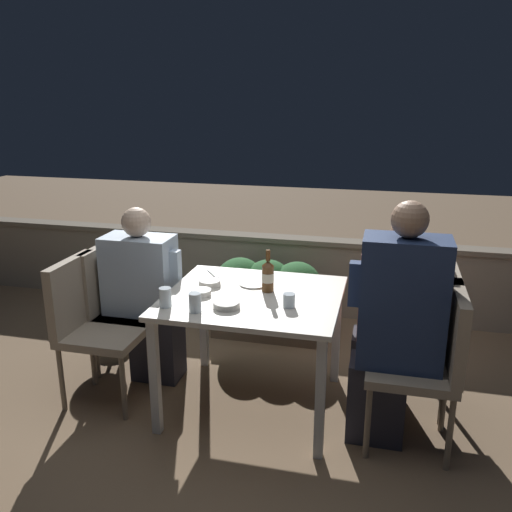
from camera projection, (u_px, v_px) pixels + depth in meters
ground_plane at (253, 404)px, 3.41m from camera, size 16.00×16.00×0.00m
parapet_wall at (297, 274)px, 4.77m from camera, size 9.00×0.18×0.68m
dining_table at (253, 309)px, 3.22m from camera, size 1.03×0.93×0.73m
planter_hedge at (267, 294)px, 4.29m from camera, size 0.84×0.47×0.62m
chair_left_near at (90, 316)px, 3.36m from camera, size 0.48×0.47×0.91m
chair_left_far at (118, 298)px, 3.65m from camera, size 0.48×0.47×0.91m
person_blue_shirt at (146, 295)px, 3.59m from camera, size 0.51×0.26×1.18m
chair_right_near at (432, 354)px, 2.88m from camera, size 0.48×0.47×0.91m
person_navy_jumper at (395, 326)px, 2.88m from camera, size 0.51×0.26×1.37m
chair_right_far at (429, 328)px, 3.20m from camera, size 0.48×0.47×0.91m
person_coral_top at (393, 317)px, 3.23m from camera, size 0.52×0.26×1.20m
beer_bottle at (268, 276)px, 3.23m from camera, size 0.07×0.07×0.26m
plate_0 at (254, 284)px, 3.37m from camera, size 0.18×0.18×0.01m
bowl_0 at (227, 304)px, 3.01m from camera, size 0.15×0.15×0.04m
bowl_1 at (201, 292)px, 3.19m from camera, size 0.12×0.12×0.03m
bowl_2 at (210, 282)px, 3.35m from camera, size 0.14×0.14×0.04m
glass_cup_0 at (289, 300)px, 3.01m from camera, size 0.07×0.07×0.08m
glass_cup_1 at (165, 297)px, 3.01m from camera, size 0.07×0.07×0.11m
glass_cup_2 at (195, 302)px, 2.94m from camera, size 0.07×0.07×0.11m
fork_0 at (213, 274)px, 3.56m from camera, size 0.12×0.15×0.01m
potted_plant at (116, 287)px, 4.19m from camera, size 0.35×0.35×0.71m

